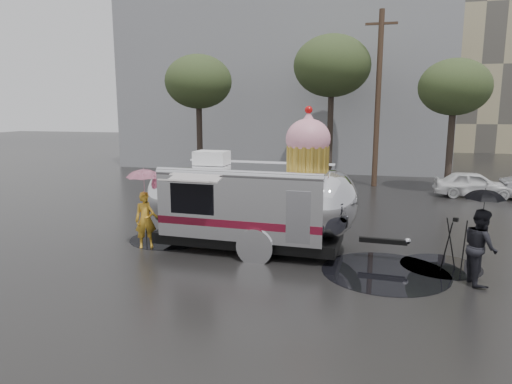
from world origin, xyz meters
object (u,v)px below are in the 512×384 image
(person_left, at_px, (146,220))
(person_right, at_px, (480,247))
(airstream_trailer, at_px, (253,199))
(tripod, at_px, (454,240))

(person_left, distance_m, person_right, 9.00)
(airstream_trailer, height_order, tripod, airstream_trailer)
(person_right, bearing_deg, person_left, 75.96)
(airstream_trailer, height_order, person_right, airstream_trailer)
(person_left, distance_m, tripod, 8.52)
(tripod, bearing_deg, person_right, -33.12)
(person_right, bearing_deg, airstream_trailer, 66.99)
(person_left, height_order, person_right, person_right)
(person_right, relative_size, tripod, 1.27)
(tripod, bearing_deg, person_left, -156.09)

